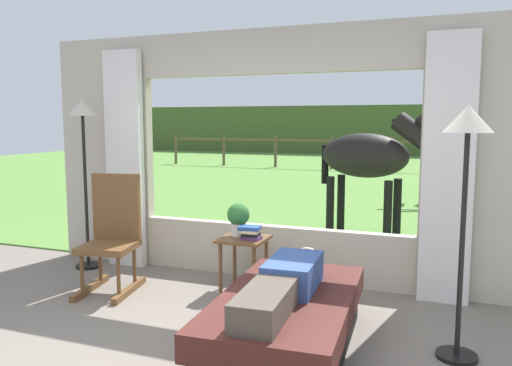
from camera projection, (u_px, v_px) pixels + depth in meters
back_wall_with_window at (272, 159)px, 5.18m from camera, size 5.20×0.12×2.55m
curtain_panel_left at (125, 160)px, 5.65m from camera, size 0.44×0.10×2.40m
curtain_panel_right at (448, 170)px, 4.46m from camera, size 0.44×0.10×2.40m
outdoor_pasture_lawn at (388, 175)px, 15.45m from camera, size 36.00×21.68×0.02m
distant_hill_ridge at (412, 130)px, 24.43m from camera, size 36.00×2.00×2.40m
recliner_sofa at (287, 322)px, 3.58m from camera, size 1.00×1.75×0.42m
reclining_person at (285, 282)px, 3.50m from camera, size 0.37×1.44×0.22m
rocking_chair at (113, 234)px, 4.90m from camera, size 0.58×0.76×1.12m
side_table at (244, 247)px, 4.87m from camera, size 0.44×0.44×0.52m
potted_plant at (238, 217)px, 4.92m from camera, size 0.22×0.22×0.32m
book_stack at (250, 232)px, 4.76m from camera, size 0.21×0.17×0.13m
floor_lamp_left at (83, 132)px, 5.51m from camera, size 0.32×0.32×1.87m
floor_lamp_right at (467, 156)px, 3.34m from camera, size 0.32×0.32×1.74m
horse at (370, 157)px, 6.79m from camera, size 1.82×0.88×1.73m
pasture_tree at (450, 130)px, 11.03m from camera, size 1.36×1.17×2.99m
pasture_fence_line at (393, 149)px, 16.38m from camera, size 16.10×0.10×1.10m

